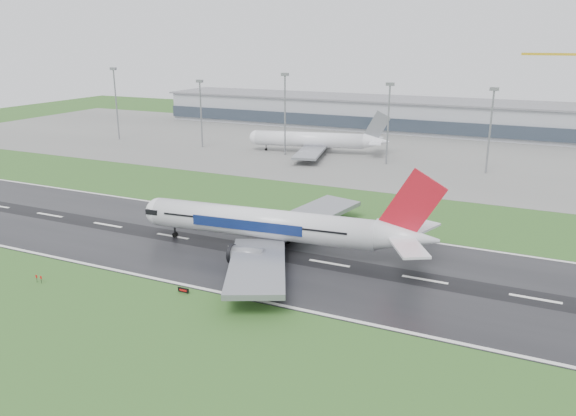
% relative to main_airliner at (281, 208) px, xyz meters
% --- Properties ---
extents(ground, '(520.00, 520.00, 0.00)m').
position_rel_main_airliner_xyz_m(ground, '(-27.66, -2.37, -10.11)').
color(ground, '#28531E').
rests_on(ground, ground).
extents(runway, '(400.00, 45.00, 0.10)m').
position_rel_main_airliner_xyz_m(runway, '(-27.66, -2.37, -10.06)').
color(runway, black).
rests_on(runway, ground).
extents(apron, '(400.00, 130.00, 0.08)m').
position_rel_main_airliner_xyz_m(apron, '(-27.66, 122.63, -10.07)').
color(apron, slate).
rests_on(apron, ground).
extents(terminal, '(240.00, 36.00, 15.00)m').
position_rel_main_airliner_xyz_m(terminal, '(-27.66, 182.63, -2.61)').
color(terminal, '#8F939A').
rests_on(terminal, ground).
extents(main_airliner, '(73.70, 70.80, 20.01)m').
position_rel_main_airliner_xyz_m(main_airliner, '(0.00, 0.00, 0.00)').
color(main_airliner, silver).
rests_on(main_airliner, runway).
extents(parked_airliner, '(69.28, 66.15, 17.30)m').
position_rel_main_airliner_xyz_m(parked_airliner, '(-35.51, 106.68, -1.38)').
color(parked_airliner, white).
rests_on(parked_airliner, apron).
extents(runway_sign, '(2.31, 0.57, 1.04)m').
position_rel_main_airliner_xyz_m(runway_sign, '(-7.24, -27.13, -9.59)').
color(runway_sign, black).
rests_on(runway_sign, ground).
extents(floodmast_0, '(0.64, 0.64, 31.63)m').
position_rel_main_airliner_xyz_m(floodmast_0, '(-130.61, 97.63, 5.71)').
color(floodmast_0, gray).
rests_on(floodmast_0, ground).
extents(floodmast_1, '(0.64, 0.64, 27.52)m').
position_rel_main_airliner_xyz_m(floodmast_1, '(-84.60, 97.63, 3.66)').
color(floodmast_1, gray).
rests_on(floodmast_1, ground).
extents(floodmast_2, '(0.64, 0.64, 31.30)m').
position_rel_main_airliner_xyz_m(floodmast_2, '(-44.92, 97.63, 5.55)').
color(floodmast_2, gray).
rests_on(floodmast_2, ground).
extents(floodmast_3, '(0.64, 0.64, 28.93)m').
position_rel_main_airliner_xyz_m(floodmast_3, '(-2.92, 97.63, 4.36)').
color(floodmast_3, gray).
rests_on(floodmast_3, ground).
extents(floodmast_4, '(0.64, 0.64, 28.49)m').
position_rel_main_airliner_xyz_m(floodmast_4, '(32.80, 97.63, 4.14)').
color(floodmast_4, gray).
rests_on(floodmast_4, ground).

